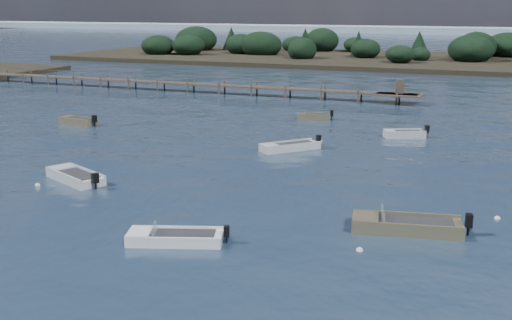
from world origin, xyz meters
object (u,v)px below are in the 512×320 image
at_px(dinghy_extra_a, 290,148).
at_px(tender_far_white, 313,118).
at_px(tender_far_grey, 78,122).
at_px(jetty, 190,84).
at_px(dinghy_mid_grey, 75,178).
at_px(tender_far_grey_b, 404,135).
at_px(dinghy_mid_white_b, 406,228).
at_px(dinghy_mid_white_a, 175,239).

bearing_deg(dinghy_extra_a, tender_far_white, 99.82).
xyz_separation_m(tender_far_grey, jetty, (-1.06, 23.62, 0.80)).
bearing_deg(dinghy_extra_a, dinghy_mid_grey, -125.50).
relative_size(tender_far_grey_b, tender_far_grey, 0.90).
bearing_deg(dinghy_mid_white_b, dinghy_extra_a, 127.14).
height_order(tender_far_grey, jetty, jetty).
distance_m(tender_far_grey_b, dinghy_extra_a, 10.69).
distance_m(dinghy_mid_white_b, jetty, 52.72).
relative_size(dinghy_extra_a, dinghy_mid_white_b, 0.77).
bearing_deg(tender_far_grey, tender_far_grey_b, 10.61).
distance_m(dinghy_mid_grey, jetty, 41.52).
relative_size(dinghy_mid_grey, tender_far_grey, 1.21).
bearing_deg(tender_far_white, tender_far_grey, -151.03).
bearing_deg(dinghy_extra_a, dinghy_mid_white_a, -85.73).
xyz_separation_m(tender_far_grey_b, tender_far_grey, (-28.38, -5.32, 0.00)).
bearing_deg(dinghy_mid_grey, tender_far_white, 74.91).
height_order(dinghy_mid_white_a, dinghy_extra_a, dinghy_extra_a).
bearing_deg(jetty, tender_far_grey_b, -31.88).
bearing_deg(dinghy_mid_white_a, dinghy_extra_a, 94.27).
relative_size(tender_far_white, tender_far_grey, 0.85).
height_order(dinghy_mid_grey, dinghy_mid_white_a, dinghy_mid_grey).
bearing_deg(dinghy_mid_white_a, jetty, 117.20).
distance_m(dinghy_mid_grey, tender_far_grey_b, 26.81).
relative_size(dinghy_mid_grey, dinghy_mid_white_b, 0.86).
bearing_deg(dinghy_mid_white_a, tender_far_grey_b, 78.69).
distance_m(tender_far_white, jetty, 23.97).
xyz_separation_m(dinghy_extra_a, dinghy_mid_white_b, (11.01, -14.54, 0.02)).
bearing_deg(dinghy_extra_a, tender_far_grey_b, 48.33).
bearing_deg(tender_far_white, tender_far_grey_b, -28.96).
height_order(dinghy_mid_white_a, tender_far_grey, tender_far_grey).
relative_size(tender_far_white, dinghy_extra_a, 0.79).
distance_m(tender_far_grey_b, jetty, 34.68).
distance_m(dinghy_mid_grey, tender_far_white, 27.27).
bearing_deg(tender_far_grey_b, dinghy_mid_white_b, -80.18).
xyz_separation_m(dinghy_mid_white_a, tender_far_grey, (-22.77, 22.73, 0.04)).
distance_m(dinghy_mid_white_b, tender_far_grey, 36.58).
bearing_deg(tender_far_white, dinghy_mid_grey, -105.09).
height_order(dinghy_mid_grey, tender_far_grey_b, tender_far_grey_b).
xyz_separation_m(dinghy_mid_grey, tender_far_grey_b, (16.49, 21.14, 0.01)).
bearing_deg(tender_far_grey, jetty, 92.56).
xyz_separation_m(dinghy_extra_a, tender_far_grey, (-21.27, 2.67, 0.02)).
distance_m(dinghy_mid_white_a, tender_far_grey_b, 28.61).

